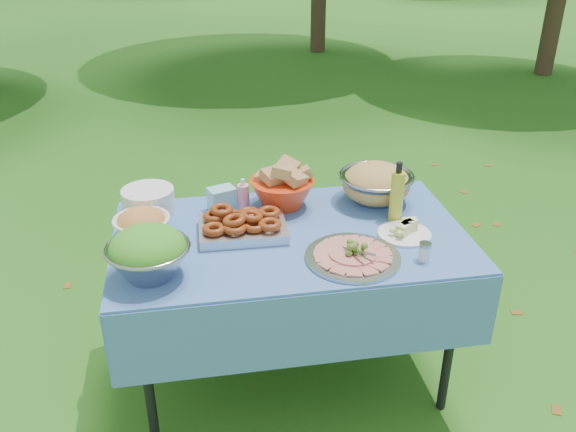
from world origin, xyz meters
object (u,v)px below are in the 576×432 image
Objects in this scene: picnic_table at (291,309)px; oil_bottle at (397,191)px; pasta_bowl_steel at (376,183)px; charcuterie_platter at (353,249)px; salad_bowl at (148,253)px; bread_bowl at (282,186)px; plate_stack at (148,201)px.

picnic_table is 0.70m from oil_bottle.
pasta_bowl_steel is 0.91× the size of charcuterie_platter.
oil_bottle is (0.03, -0.19, 0.04)m from pasta_bowl_steel.
charcuterie_platter is at bearing -0.53° from salad_bowl.
bread_bowl is at bearing 154.98° from oil_bottle.
oil_bottle is (0.46, -0.22, 0.04)m from bread_bowl.
bread_bowl is 0.86× the size of pasta_bowl_steel.
oil_bottle reaches higher than salad_bowl.
plate_stack is (-0.02, 0.53, -0.04)m from salad_bowl.
plate_stack is 0.96m from charcuterie_platter.
salad_bowl is at bearing -139.04° from bread_bowl.
picnic_table is at bearing -27.42° from plate_stack.
plate_stack is (-0.59, 0.30, 0.44)m from picnic_table.
oil_bottle reaches higher than charcuterie_platter.
salad_bowl is (-0.57, -0.23, 0.48)m from picnic_table.
charcuterie_platter is at bearing -48.94° from picnic_table.
pasta_bowl_steel reaches higher than plate_stack.
pasta_bowl_steel is (0.44, 0.25, 0.47)m from picnic_table.
salad_bowl reaches higher than picnic_table.
pasta_bowl_steel is at bearing -3.16° from bread_bowl.
pasta_bowl_steel is at bearing 29.63° from picnic_table.
salad_bowl is at bearing 179.47° from charcuterie_platter.
plate_stack is 0.62× the size of charcuterie_platter.
salad_bowl is at bearing -158.30° from picnic_table.
bread_bowl is at bearing 40.96° from salad_bowl.
salad_bowl is 0.77m from charcuterie_platter.
oil_bottle is at bearing -13.13° from plate_stack.
pasta_bowl_steel is at bearing -3.05° from plate_stack.
salad_bowl is at bearing -87.86° from plate_stack.
salad_bowl is 1.08m from oil_bottle.
bread_bowl is (0.01, 0.27, 0.48)m from picnic_table.
salad_bowl is 1.32× the size of plate_stack.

